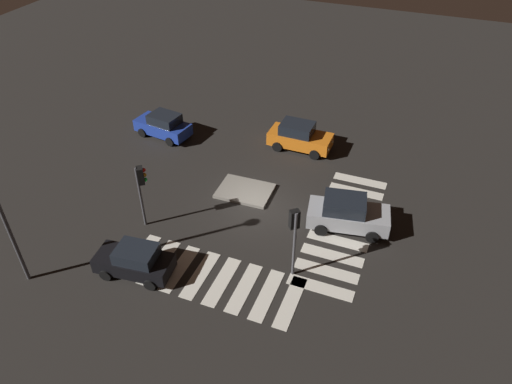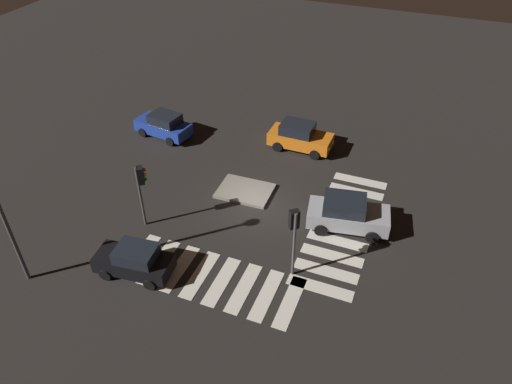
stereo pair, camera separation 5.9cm
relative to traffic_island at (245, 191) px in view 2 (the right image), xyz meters
name	(u,v)px [view 2 (the right image)]	position (x,y,z in m)	size (l,w,h in m)	color
ground_plane	(256,206)	(1.08, -0.96, -0.09)	(80.00, 80.00, 0.00)	black
traffic_island	(245,191)	(0.00, 0.00, 0.00)	(3.22, 2.46, 0.18)	gray
car_orange	(300,137)	(1.51, 5.86, 0.81)	(4.25, 2.04, 1.83)	orange
car_silver	(347,214)	(6.27, -0.86, 0.84)	(4.56, 2.61, 1.90)	#9EA0A5
car_blue	(164,125)	(-7.75, 3.95, 0.75)	(4.12, 2.30, 1.72)	#1E389E
car_black	(134,261)	(-2.44, -7.89, 0.71)	(3.89, 2.09, 1.64)	black
traffic_light_east	(294,227)	(4.56, -5.09, 2.83)	(0.54, 0.53, 3.84)	#47474C
traffic_light_south	(141,182)	(-3.84, -4.57, 2.74)	(0.53, 0.54, 3.73)	#47474C
crosswalk_near	(211,278)	(1.08, -6.91, -0.08)	(8.75, 3.20, 0.02)	silver
crosswalk_side	(343,227)	(6.16, -0.96, -0.08)	(3.20, 9.90, 0.02)	silver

